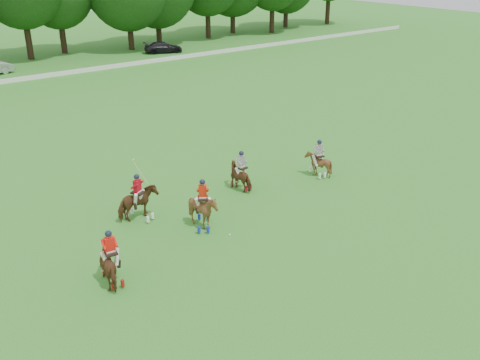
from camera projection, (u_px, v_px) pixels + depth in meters
ground at (251, 259)px, 22.16m from camera, size 180.00×180.00×0.00m
car_right at (163, 47)px, 64.17m from camera, size 4.87×3.23×1.31m
polo_red_a at (112, 264)px, 20.33m from camera, size 1.17×1.91×2.25m
polo_red_b at (139, 203)px, 25.05m from camera, size 2.05×1.95×2.86m
polo_red_c at (203, 210)px, 24.32m from camera, size 2.01×2.05×2.40m
polo_stripe_a at (241, 176)px, 28.25m from camera, size 1.08×1.78×2.14m
polo_stripe_b at (318, 163)px, 29.87m from camera, size 1.41×1.51×2.13m
polo_ball at (230, 235)px, 23.93m from camera, size 0.09×0.09×0.09m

